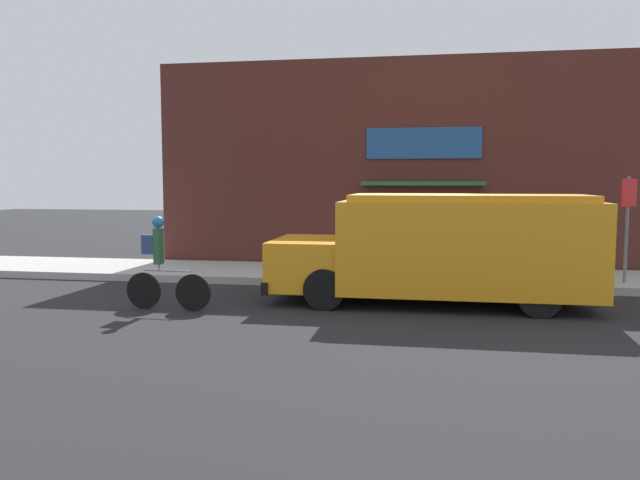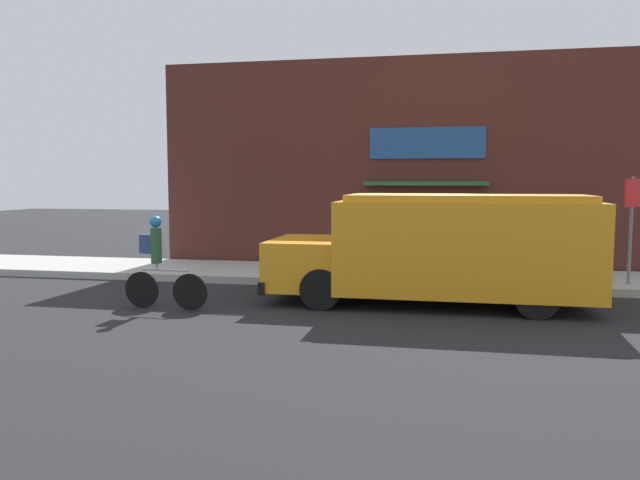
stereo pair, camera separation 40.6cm
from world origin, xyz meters
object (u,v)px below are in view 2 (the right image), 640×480
at_px(cyclist, 159,264).
at_px(stop_sign_post, 632,212).
at_px(school_bus, 444,247).
at_px(trash_bin, 396,252).

bearing_deg(cyclist, stop_sign_post, 24.71).
relative_size(school_bus, cyclist, 3.55).
height_order(cyclist, trash_bin, cyclist).
relative_size(cyclist, stop_sign_post, 0.76).
xyz_separation_m(school_bus, trash_bin, (-1.23, 3.86, -0.56)).
xyz_separation_m(cyclist, trash_bin, (4.02, 5.38, -0.29)).
distance_m(stop_sign_post, trash_bin, 5.58).
relative_size(cyclist, trash_bin, 2.28).
bearing_deg(school_bus, stop_sign_post, 28.61).
relative_size(school_bus, trash_bin, 8.10).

